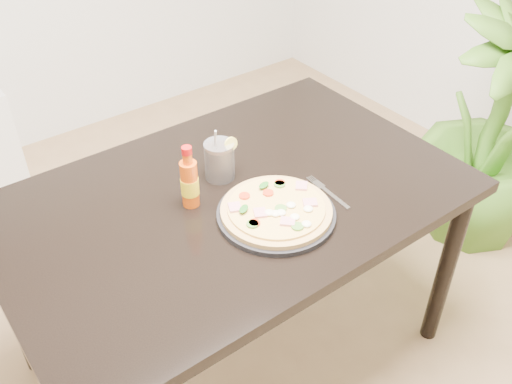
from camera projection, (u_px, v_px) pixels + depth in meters
dining_table at (233, 215)px, 1.77m from camera, size 1.40×0.90×0.75m
plate at (276, 214)px, 1.63m from camera, size 0.34×0.34×0.02m
pizza at (277, 209)px, 1.62m from camera, size 0.32×0.32×0.03m
hot_sauce_bottle at (190, 182)px, 1.63m from camera, size 0.07×0.07×0.20m
cola_cup at (220, 161)px, 1.75m from camera, size 0.10×0.09×0.18m
fork at (327, 191)px, 1.72m from camera, size 0.03×0.19×0.00m
houseplant at (493, 131)px, 2.43m from camera, size 0.61×0.61×1.06m
plant_pot at (470, 207)px, 2.68m from camera, size 0.28×0.28×0.22m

